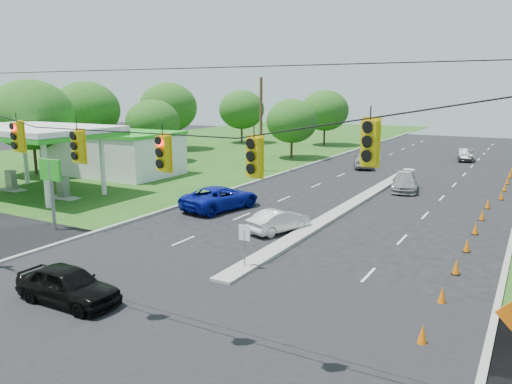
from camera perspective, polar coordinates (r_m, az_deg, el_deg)
The scene contains 34 objects.
ground at distance 17.97m, azimuth -11.51°, elevation -14.49°, with size 160.00×160.00×0.00m, color black.
grass_left at distance 52.47m, azimuth -22.04°, elevation 2.15°, with size 40.00×160.00×0.06m, color #1E4714.
cross_street at distance 17.97m, azimuth -11.51°, elevation -14.49°, with size 160.00×14.00×0.02m, color black.
curb_left at distance 47.59m, azimuth 3.09°, elevation 2.10°, with size 0.25×110.00×0.16m, color gray.
median at distance 35.62m, azimuth 11.18°, elevation -1.33°, with size 1.00×34.00×0.18m, color gray.
median_sign at distance 21.96m, azimuth -1.33°, elevation -5.27°, with size 0.55×0.06×2.05m.
signal_span at distance 15.74m, azimuth -14.75°, elevation 0.74°, with size 25.60×0.32×9.00m.
utility_pole_far_left at distance 48.17m, azimuth 0.57°, elevation 7.62°, with size 0.28×0.28×9.00m, color #422D1C.
gas_station at distance 47.50m, azimuth -17.24°, elevation 4.72°, with size 18.40×19.70×5.20m.
cone_0 at distance 16.98m, azimuth 18.48°, elevation -15.20°, with size 0.32×0.32×0.70m, color #DF6208.
cone_1 at distance 20.14m, azimuth 20.49°, elevation -10.99°, with size 0.32×0.32×0.70m, color #DF6208.
cone_2 at distance 23.40m, azimuth 21.92°, elevation -7.93°, with size 0.32×0.32×0.70m, color #DF6208.
cone_3 at distance 26.72m, azimuth 22.97°, elevation -5.62°, with size 0.32×0.32×0.70m, color #DF6208.
cone_4 at distance 30.08m, azimuth 23.79°, elevation -3.82°, with size 0.32×0.32×0.70m, color #DF6208.
cone_5 at distance 33.47m, azimuth 24.44°, elevation -2.39°, with size 0.32×0.32×0.70m, color #DF6208.
cone_6 at distance 36.88m, azimuth 24.97°, elevation -1.22°, with size 0.32×0.32×0.70m, color #DF6208.
cone_7 at distance 40.27m, azimuth 26.26°, elevation -0.33°, with size 0.32×0.32×0.70m, color #DF6208.
cone_8 at distance 43.71m, azimuth 26.56°, elevation 0.50°, with size 0.32×0.32×0.70m, color #DF6208.
cone_9 at distance 47.16m, azimuth 26.82°, elevation 1.21°, with size 0.32×0.32×0.70m, color #DF6208.
cone_10 at distance 50.62m, azimuth 27.04°, elevation 1.82°, with size 0.32×0.32×0.70m, color #DF6208.
cone_11 at distance 54.08m, azimuth 27.24°, elevation 2.35°, with size 0.32×0.32×0.70m, color #DF6208.
tree_1 at distance 50.72m, azimuth -24.29°, elevation 8.03°, with size 7.56×7.56×8.82m.
tree_2 at distance 55.98m, azimuth -11.71°, elevation 7.77°, with size 5.88×5.88×6.86m.
tree_3 at distance 67.42m, azimuth -9.99°, elevation 9.50°, with size 7.56×7.56×8.82m.
tree_4 at distance 74.93m, azimuth -1.65°, elevation 9.39°, with size 6.72×6.72×7.84m.
tree_5 at distance 57.75m, azimuth 4.13°, elevation 8.09°, with size 5.88×5.88×6.86m.
tree_6 at distance 72.25m, azimuth 7.89°, elevation 9.20°, with size 6.72×6.72×7.84m.
tree_14 at distance 60.13m, azimuth -18.86°, elevation 8.83°, with size 7.56×7.56×8.82m.
black_sedan at distance 20.06m, azimuth -20.70°, elevation -9.92°, with size 1.72×4.28×1.46m, color black.
white_sedan at distance 28.02m, azimuth 2.64°, elevation -3.30°, with size 1.35×3.86×1.27m, color silver.
blue_pickup at distance 33.30m, azimuth -4.08°, elevation -0.65°, with size 2.62×5.69×1.58m, color #0A1490.
silver_car_far at distance 41.03m, azimuth 16.61°, elevation 1.06°, with size 1.90×4.66×1.35m, color gray.
silver_car_oncoming at distance 52.12m, azimuth 12.20°, elevation 3.57°, with size 1.89×4.69×1.60m, color gray.
dark_car_receding at distance 60.97m, azimuth 22.78°, elevation 3.97°, with size 1.48×4.25×1.40m, color #2E2E2E.
Camera 1 is at (10.82, -12.02, 7.83)m, focal length 35.00 mm.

